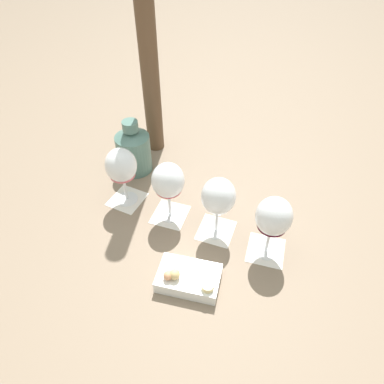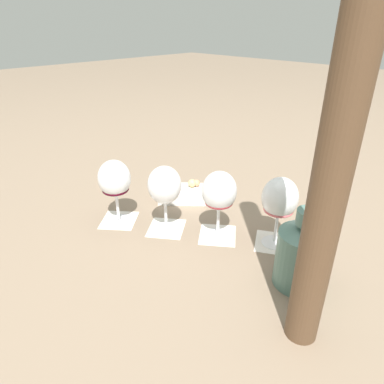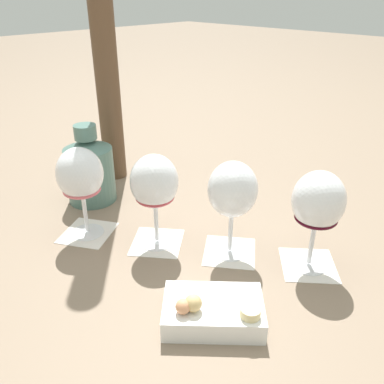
{
  "view_description": "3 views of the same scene",
  "coord_description": "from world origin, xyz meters",
  "px_view_note": "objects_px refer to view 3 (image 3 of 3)",
  "views": [
    {
      "loc": [
        0.56,
        -0.37,
        0.76
      ],
      "look_at": [
        0.0,
        0.0,
        0.12
      ],
      "focal_mm": 32.0,
      "sensor_mm": 36.0,
      "label": 1
    },
    {
      "loc": [
        -0.57,
        0.57,
        0.54
      ],
      "look_at": [
        0.0,
        0.0,
        0.12
      ],
      "focal_mm": 32.0,
      "sensor_mm": 36.0,
      "label": 2
    },
    {
      "loc": [
        0.47,
        -0.47,
        0.47
      ],
      "look_at": [
        0.0,
        0.0,
        0.12
      ],
      "focal_mm": 38.0,
      "sensor_mm": 36.0,
      "label": 3
    }
  ],
  "objects_px": {
    "wine_glass_0": "(80,177)",
    "wine_glass_3": "(318,204)",
    "ceramic_vase": "(90,169)",
    "wine_glass_1": "(154,185)",
    "snack_dish": "(213,311)",
    "umbrella_pole": "(101,16)",
    "wine_glass_2": "(232,193)"
  },
  "relations": [
    {
      "from": "umbrella_pole",
      "to": "wine_glass_0",
      "type": "bearing_deg",
      "value": -47.62
    },
    {
      "from": "wine_glass_0",
      "to": "umbrella_pole",
      "type": "xyz_separation_m",
      "value": [
        -0.2,
        0.22,
        0.27
      ]
    },
    {
      "from": "snack_dish",
      "to": "umbrella_pole",
      "type": "distance_m",
      "value": 0.71
    },
    {
      "from": "wine_glass_0",
      "to": "ceramic_vase",
      "type": "xyz_separation_m",
      "value": [
        -0.12,
        0.09,
        -0.05
      ]
    },
    {
      "from": "wine_glass_0",
      "to": "ceramic_vase",
      "type": "distance_m",
      "value": 0.16
    },
    {
      "from": "wine_glass_0",
      "to": "wine_glass_3",
      "type": "height_order",
      "value": "same"
    },
    {
      "from": "wine_glass_0",
      "to": "wine_glass_1",
      "type": "distance_m",
      "value": 0.15
    },
    {
      "from": "wine_glass_3",
      "to": "ceramic_vase",
      "type": "xyz_separation_m",
      "value": [
        -0.51,
        -0.13,
        -0.05
      ]
    },
    {
      "from": "wine_glass_1",
      "to": "wine_glass_3",
      "type": "bearing_deg",
      "value": 29.89
    },
    {
      "from": "wine_glass_2",
      "to": "umbrella_pole",
      "type": "height_order",
      "value": "umbrella_pole"
    },
    {
      "from": "wine_glass_2",
      "to": "snack_dish",
      "type": "bearing_deg",
      "value": -58.42
    },
    {
      "from": "wine_glass_0",
      "to": "wine_glass_3",
      "type": "xyz_separation_m",
      "value": [
        0.39,
        0.23,
        -0.0
      ]
    },
    {
      "from": "wine_glass_3",
      "to": "umbrella_pole",
      "type": "distance_m",
      "value": 0.65
    },
    {
      "from": "wine_glass_0",
      "to": "snack_dish",
      "type": "bearing_deg",
      "value": -0.47
    },
    {
      "from": "wine_glass_0",
      "to": "wine_glass_3",
      "type": "distance_m",
      "value": 0.45
    },
    {
      "from": "ceramic_vase",
      "to": "umbrella_pole",
      "type": "xyz_separation_m",
      "value": [
        -0.08,
        0.12,
        0.32
      ]
    },
    {
      "from": "snack_dish",
      "to": "umbrella_pole",
      "type": "xyz_separation_m",
      "value": [
        -0.55,
        0.22,
        0.38
      ]
    },
    {
      "from": "wine_glass_2",
      "to": "snack_dish",
      "type": "distance_m",
      "value": 0.22
    },
    {
      "from": "wine_glass_0",
      "to": "umbrella_pole",
      "type": "distance_m",
      "value": 0.4
    },
    {
      "from": "wine_glass_1",
      "to": "wine_glass_0",
      "type": "bearing_deg",
      "value": -149.01
    },
    {
      "from": "wine_glass_2",
      "to": "wine_glass_3",
      "type": "relative_size",
      "value": 1.0
    },
    {
      "from": "wine_glass_0",
      "to": "snack_dish",
      "type": "height_order",
      "value": "wine_glass_0"
    },
    {
      "from": "wine_glass_2",
      "to": "ceramic_vase",
      "type": "bearing_deg",
      "value": -170.58
    },
    {
      "from": "wine_glass_3",
      "to": "snack_dish",
      "type": "relative_size",
      "value": 1.05
    },
    {
      "from": "wine_glass_1",
      "to": "wine_glass_2",
      "type": "bearing_deg",
      "value": 31.55
    },
    {
      "from": "wine_glass_1",
      "to": "umbrella_pole",
      "type": "xyz_separation_m",
      "value": [
        -0.33,
        0.14,
        0.27
      ]
    },
    {
      "from": "umbrella_pole",
      "to": "ceramic_vase",
      "type": "bearing_deg",
      "value": -58.28
    },
    {
      "from": "wine_glass_3",
      "to": "snack_dish",
      "type": "xyz_separation_m",
      "value": [
        -0.03,
        -0.23,
        -0.11
      ]
    },
    {
      "from": "wine_glass_2",
      "to": "umbrella_pole",
      "type": "relative_size",
      "value": 0.23
    },
    {
      "from": "snack_dish",
      "to": "wine_glass_3",
      "type": "bearing_deg",
      "value": 81.64
    },
    {
      "from": "snack_dish",
      "to": "wine_glass_0",
      "type": "bearing_deg",
      "value": 179.53
    },
    {
      "from": "wine_glass_1",
      "to": "ceramic_vase",
      "type": "xyz_separation_m",
      "value": [
        -0.25,
        0.01,
        -0.05
      ]
    }
  ]
}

